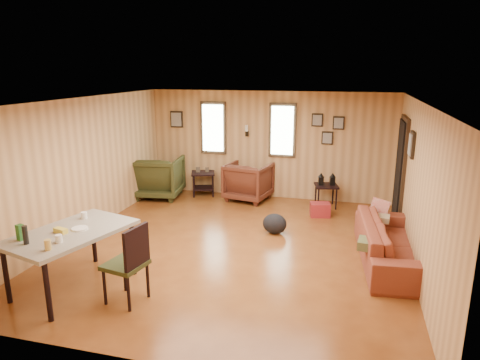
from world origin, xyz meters
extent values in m
cube|color=brown|center=(0.00, 0.00, -0.01)|extent=(5.50, 6.00, 0.02)
cube|color=#997C5B|center=(0.00, 0.00, 2.41)|extent=(5.50, 6.00, 0.02)
cube|color=tan|center=(0.00, 3.01, 1.20)|extent=(5.50, 0.02, 2.40)
cube|color=tan|center=(0.00, -3.01, 1.20)|extent=(5.50, 0.02, 2.40)
cube|color=tan|center=(-2.76, 0.00, 1.20)|extent=(0.02, 6.00, 2.40)
cube|color=tan|center=(2.76, 0.00, 1.20)|extent=(0.02, 6.00, 2.40)
cube|color=black|center=(-1.30, 2.97, 1.55)|extent=(0.60, 0.05, 1.20)
cube|color=#E0F2D1|center=(-1.30, 2.93, 1.55)|extent=(0.48, 0.04, 1.06)
cube|color=black|center=(0.30, 2.97, 1.55)|extent=(0.60, 0.05, 1.20)
cube|color=#E0F2D1|center=(0.30, 2.93, 1.55)|extent=(0.48, 0.04, 1.06)
cube|color=black|center=(-0.50, 2.95, 1.45)|extent=(0.07, 0.05, 0.12)
cylinder|color=silver|center=(-0.50, 2.89, 1.58)|extent=(0.07, 0.07, 0.14)
cube|color=black|center=(2.72, 1.95, 1.00)|extent=(0.06, 1.00, 2.05)
cube|color=black|center=(2.68, 1.95, 1.00)|extent=(0.04, 0.82, 1.90)
cube|color=black|center=(1.05, 2.97, 1.80)|extent=(0.24, 0.04, 0.28)
cube|color=#9E998C|center=(1.05, 2.94, 1.80)|extent=(0.19, 0.02, 0.22)
cube|color=black|center=(1.50, 2.97, 1.75)|extent=(0.24, 0.04, 0.28)
cube|color=#9E998C|center=(1.50, 2.94, 1.75)|extent=(0.19, 0.02, 0.22)
cube|color=black|center=(1.28, 2.97, 1.42)|extent=(0.24, 0.04, 0.28)
cube|color=#9E998C|center=(1.28, 2.94, 1.42)|extent=(0.19, 0.02, 0.22)
cube|color=black|center=(-2.20, 2.97, 1.72)|extent=(0.30, 0.04, 0.38)
cube|color=#9E998C|center=(-2.20, 2.94, 1.72)|extent=(0.24, 0.02, 0.31)
cube|color=black|center=(2.72, 0.85, 1.70)|extent=(0.04, 0.34, 0.42)
cube|color=#9E998C|center=(2.69, 0.85, 1.70)|extent=(0.02, 0.27, 0.34)
imported|color=brown|center=(2.46, 0.04, 0.43)|extent=(0.84, 2.25, 0.86)
imported|color=#512518|center=(-0.39, 2.64, 0.47)|extent=(1.06, 1.01, 0.93)
imported|color=#2E3116|center=(-2.42, 2.33, 0.52)|extent=(1.12, 1.07, 1.04)
cube|color=black|center=(-1.49, 2.72, 0.53)|extent=(0.66, 0.63, 0.04)
cube|color=black|center=(-1.49, 2.72, 0.17)|extent=(0.59, 0.56, 0.03)
cylinder|color=black|center=(-1.63, 2.47, 0.26)|extent=(0.05, 0.05, 0.52)
cylinder|color=black|center=(-1.22, 2.61, 0.26)|extent=(0.05, 0.05, 0.52)
cylinder|color=black|center=(-1.76, 2.83, 0.26)|extent=(0.05, 0.05, 0.52)
cylinder|color=black|center=(-1.34, 2.98, 0.26)|extent=(0.05, 0.05, 0.52)
cube|color=#453B2E|center=(-1.60, 2.69, 0.61)|extent=(0.10, 0.05, 0.12)
cube|color=#453B2E|center=(-1.40, 2.75, 0.60)|extent=(0.09, 0.05, 0.11)
cube|color=black|center=(1.33, 2.55, 0.47)|extent=(0.56, 0.56, 0.04)
cylinder|color=black|center=(1.20, 2.33, 0.23)|extent=(0.04, 0.04, 0.47)
cylinder|color=black|center=(1.56, 2.42, 0.23)|extent=(0.04, 0.04, 0.47)
cylinder|color=black|center=(1.11, 2.69, 0.23)|extent=(0.04, 0.04, 0.47)
cylinder|color=black|center=(1.47, 2.78, 0.23)|extent=(0.04, 0.04, 0.47)
cube|color=black|center=(1.22, 2.53, 0.57)|extent=(0.12, 0.12, 0.17)
cone|color=black|center=(1.22, 2.53, 0.70)|extent=(0.17, 0.17, 0.09)
cube|color=black|center=(1.45, 2.58, 0.57)|extent=(0.12, 0.12, 0.17)
cone|color=black|center=(1.45, 2.58, 0.70)|extent=(0.17, 0.17, 0.09)
cube|color=maroon|center=(1.27, 1.90, 0.14)|extent=(0.43, 0.35, 0.27)
ellipsoid|color=black|center=(0.55, 0.76, 0.18)|extent=(0.49, 0.40, 0.37)
cube|color=#4D522E|center=(2.16, -0.50, 0.48)|extent=(0.43, 0.36, 0.13)
cube|color=red|center=(2.32, 0.96, 0.57)|extent=(0.36, 0.13, 0.35)
cube|color=gray|center=(2.31, 0.71, 0.47)|extent=(0.36, 0.29, 0.10)
cube|color=gray|center=(-1.72, -1.84, 0.79)|extent=(1.35, 1.79, 0.05)
cylinder|color=black|center=(-2.29, -2.39, 0.38)|extent=(0.08, 0.08, 0.77)
cylinder|color=black|center=(-1.52, -2.61, 0.38)|extent=(0.08, 0.08, 0.77)
cylinder|color=black|center=(-1.92, -1.06, 0.38)|extent=(0.08, 0.08, 0.77)
cylinder|color=black|center=(-1.14, -1.28, 0.38)|extent=(0.08, 0.08, 0.77)
cylinder|color=silver|center=(-1.62, -2.20, 0.86)|extent=(0.10, 0.10, 0.10)
cylinder|color=silver|center=(-1.83, -1.37, 0.86)|extent=(0.10, 0.10, 0.10)
cube|color=#235B20|center=(-2.12, -2.26, 0.91)|extent=(0.09, 0.09, 0.20)
cylinder|color=black|center=(-1.97, -2.34, 0.93)|extent=(0.08, 0.08, 0.23)
cylinder|color=tan|center=(-1.59, -2.43, 0.88)|extent=(0.09, 0.09, 0.13)
cylinder|color=silver|center=(-1.64, -1.75, 0.82)|extent=(0.26, 0.26, 0.02)
cube|color=gold|center=(-1.80, -1.93, 0.84)|extent=(0.21, 0.13, 0.06)
cube|color=#2E3116|center=(-0.87, -1.97, 0.50)|extent=(0.54, 0.54, 0.06)
cube|color=black|center=(-0.68, -2.01, 0.77)|extent=(0.13, 0.44, 0.51)
cylinder|color=black|center=(-1.09, -2.12, 0.24)|extent=(0.05, 0.05, 0.49)
cylinder|color=black|center=(-0.72, -2.19, 0.24)|extent=(0.05, 0.05, 0.49)
cylinder|color=black|center=(-1.02, -1.75, 0.24)|extent=(0.05, 0.05, 0.49)
cylinder|color=black|center=(-0.65, -1.82, 0.24)|extent=(0.05, 0.05, 0.49)
camera|label=1|loc=(1.76, -6.36, 2.88)|focal=32.00mm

